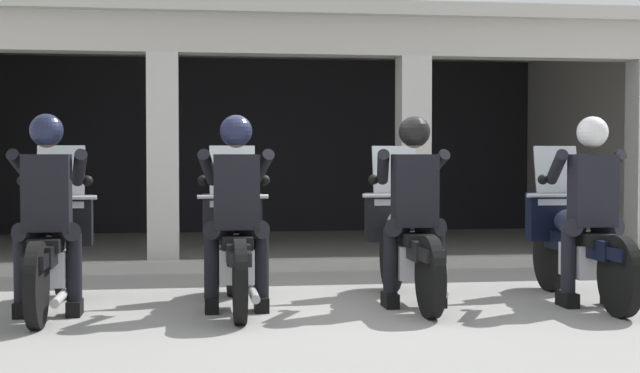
% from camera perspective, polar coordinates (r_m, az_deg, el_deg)
% --- Properties ---
extents(ground_plane, '(80.00, 80.00, 0.00)m').
position_cam_1_polar(ground_plane, '(10.45, -1.98, -4.95)').
color(ground_plane, gray).
extents(station_building, '(9.75, 5.24, 3.00)m').
position_cam_1_polar(station_building, '(13.06, -3.10, 4.96)').
color(station_building, black).
rests_on(station_building, ground).
extents(kerb_strip, '(9.25, 0.24, 0.12)m').
position_cam_1_polar(kerb_strip, '(9.99, -1.56, -4.93)').
color(kerb_strip, '#B7B5AD').
rests_on(kerb_strip, ground).
extents(motorcycle_far_left, '(0.62, 2.04, 1.35)m').
position_cam_1_polar(motorcycle_far_left, '(7.72, -16.36, -3.77)').
color(motorcycle_far_left, black).
rests_on(motorcycle_far_left, ground).
extents(police_officer_far_left, '(0.63, 0.61, 1.58)m').
position_cam_1_polar(police_officer_far_left, '(7.41, -16.73, -0.62)').
color(police_officer_far_left, black).
rests_on(police_officer_far_left, ground).
extents(motorcycle_center_left, '(0.62, 2.04, 1.35)m').
position_cam_1_polar(motorcycle_center_left, '(7.63, -5.35, -3.76)').
color(motorcycle_center_left, black).
rests_on(motorcycle_center_left, ground).
extents(police_officer_center_left, '(0.63, 0.61, 1.58)m').
position_cam_1_polar(police_officer_center_left, '(7.31, -5.28, -0.57)').
color(police_officer_center_left, black).
rests_on(police_officer_center_left, ground).
extents(motorcycle_center_right, '(0.62, 2.04, 1.35)m').
position_cam_1_polar(motorcycle_center_right, '(7.88, 5.41, -3.58)').
color(motorcycle_center_right, black).
rests_on(motorcycle_center_right, ground).
extents(police_officer_center_right, '(0.63, 0.61, 1.58)m').
position_cam_1_polar(police_officer_center_right, '(7.57, 5.91, -0.49)').
color(police_officer_center_right, black).
rests_on(police_officer_center_right, ground).
extents(motorcycle_far_right, '(0.62, 2.04, 1.35)m').
position_cam_1_polar(motorcycle_far_right, '(8.18, 15.79, -3.44)').
color(motorcycle_far_right, black).
rests_on(motorcycle_far_right, ground).
extents(police_officer_far_right, '(0.63, 0.61, 1.58)m').
position_cam_1_polar(police_officer_far_right, '(7.89, 16.64, -0.46)').
color(police_officer_far_right, black).
rests_on(police_officer_far_right, ground).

